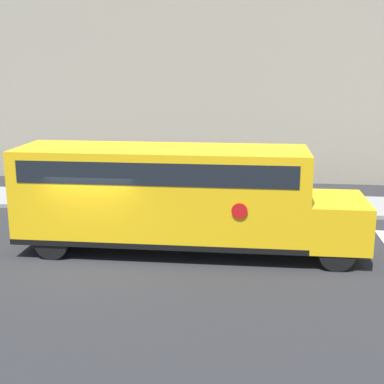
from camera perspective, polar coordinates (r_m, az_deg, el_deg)
ground_plane at (r=16.26m, az=-10.17°, el=-6.80°), size 60.00×60.00×0.00m
sidewalk_strip at (r=22.26m, az=-5.44°, el=-0.91°), size 44.00×3.00×0.15m
building_backdrop at (r=27.97m, az=-2.87°, el=11.97°), size 32.00×4.00×9.73m
school_bus at (r=16.00m, az=-1.92°, el=-0.12°), size 10.30×2.57×3.18m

